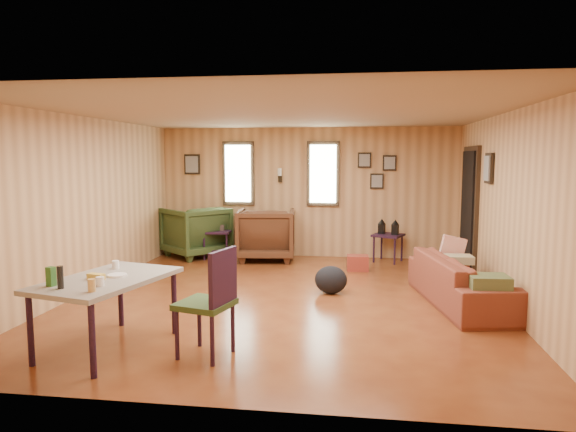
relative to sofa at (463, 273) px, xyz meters
name	(u,v)px	position (x,y,z in m)	size (l,w,h in m)	color
room	(299,206)	(-2.10, 0.22, 0.80)	(5.54, 6.04, 2.44)	brown
sofa	(463,273)	(0.00, 0.00, 0.00)	(2.08, 0.61, 0.81)	brown
recliner_brown	(266,232)	(-2.97, 2.48, 0.11)	(1.00, 0.94, 1.03)	#452514
recliner_green	(196,229)	(-4.33, 2.62, 0.11)	(1.01, 0.94, 1.03)	#31421E
end_table	(217,239)	(-3.88, 2.49, -0.06)	(0.52, 0.48, 0.63)	#2A1228
side_table	(388,233)	(-0.79, 2.59, 0.11)	(0.63, 0.63, 0.77)	#2A1228
cooler	(358,263)	(-1.32, 1.80, -0.28)	(0.36, 0.27, 0.25)	maroon
backpack	(331,280)	(-1.67, 0.29, -0.22)	(0.50, 0.41, 0.38)	black
sofa_pillows	(470,266)	(0.07, -0.06, 0.10)	(0.52, 1.83, 0.38)	#4C552F
dining_table	(106,284)	(-3.70, -2.05, 0.23)	(1.13, 1.53, 0.90)	gray
dining_chair	(212,297)	(-2.64, -2.11, 0.16)	(0.56, 0.56, 1.02)	#31421E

